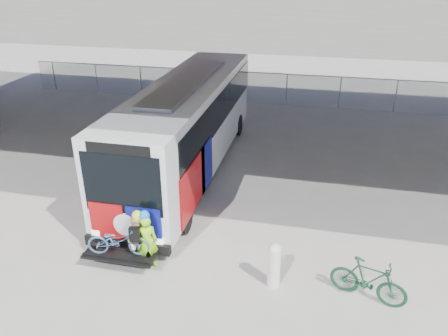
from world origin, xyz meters
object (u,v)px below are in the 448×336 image
(bollard, at_px, (274,264))
(bike_parked, at_px, (369,280))
(cyclist_tan, at_px, (140,240))
(cyclist_hivis, at_px, (147,240))
(bus, at_px, (188,119))

(bollard, height_order, bike_parked, bollard)
(bollard, xyz_separation_m, cyclist_tan, (-3.68, -0.00, 0.15))
(cyclist_hivis, height_order, bike_parked, cyclist_hivis)
(bollard, distance_m, cyclist_hivis, 3.48)
(bike_parked, bearing_deg, bollard, 106.95)
(cyclist_tan, xyz_separation_m, bike_parked, (6.02, 0.00, -0.26))
(cyclist_hivis, xyz_separation_m, cyclist_tan, (-0.21, -0.00, -0.03))
(cyclist_hivis, bearing_deg, cyclist_tan, -23.26)
(cyclist_tan, height_order, bike_parked, cyclist_tan)
(bollard, distance_m, bike_parked, 2.34)
(bus, xyz_separation_m, bike_parked, (6.52, -6.33, -1.54))
(bus, xyz_separation_m, bollard, (4.18, -6.33, -1.42))
(cyclist_hivis, height_order, cyclist_tan, cyclist_hivis)
(bollard, relative_size, cyclist_tan, 0.72)
(bike_parked, bearing_deg, cyclist_tan, 106.99)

